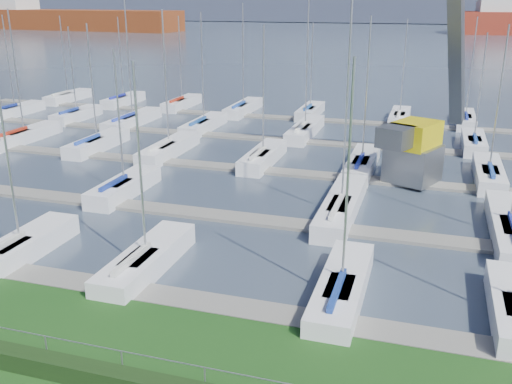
% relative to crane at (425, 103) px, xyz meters
% --- Properties ---
extents(water, '(800.00, 540.00, 0.20)m').
position_rel_crane_xyz_m(water, '(-7.69, 232.42, -5.73)').
color(water, '#3B4757').
extents(fence, '(80.00, 0.04, 0.04)m').
position_rel_crane_xyz_m(fence, '(-7.69, -27.58, -4.13)').
color(fence, '#999CA2').
rests_on(fence, grass).
extents(foothill, '(900.00, 80.00, 12.00)m').
position_rel_crane_xyz_m(foothill, '(-7.69, 302.42, 0.67)').
color(foothill, '#3C4257').
rests_on(foothill, water).
extents(docks, '(90.00, 41.60, 0.25)m').
position_rel_crane_xyz_m(docks, '(-7.69, -1.58, -5.55)').
color(docks, slate).
rests_on(docks, water).
extents(crane, '(6.20, 13.47, 22.35)m').
position_rel_crane_xyz_m(crane, '(0.00, 0.00, 0.00)').
color(crane, slate).
rests_on(crane, water).
extents(cargo_ship_west, '(91.61, 25.81, 21.50)m').
position_rel_crane_xyz_m(cargo_ship_west, '(-145.75, 168.64, -1.70)').
color(cargo_ship_west, maroon).
rests_on(cargo_ship_west, water).
extents(sailboat_fleet, '(74.39, 50.37, 13.45)m').
position_rel_crane_xyz_m(sailboat_fleet, '(-9.52, 1.37, 0.12)').
color(sailboat_fleet, silver).
rests_on(sailboat_fleet, water).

